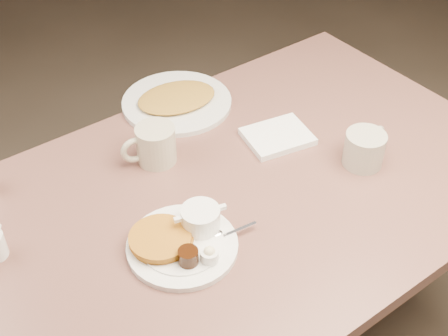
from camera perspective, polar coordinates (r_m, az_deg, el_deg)
diner_table at (r=1.59m, az=0.43°, el=-6.94°), size 1.50×0.90×0.75m
main_plate at (r=1.34m, az=-3.87°, el=-6.60°), size 0.32×0.30×0.07m
coffee_mug_near at (r=1.56m, az=13.11°, el=1.85°), size 0.15×0.12×0.09m
napkin at (r=1.63m, az=5.05°, el=2.96°), size 0.19×0.17×0.02m
coffee_mug_far at (r=1.54m, az=-6.55°, el=2.17°), size 0.15×0.12×0.10m
hash_plate at (r=1.75m, az=-4.46°, el=6.33°), size 0.37×0.37×0.04m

